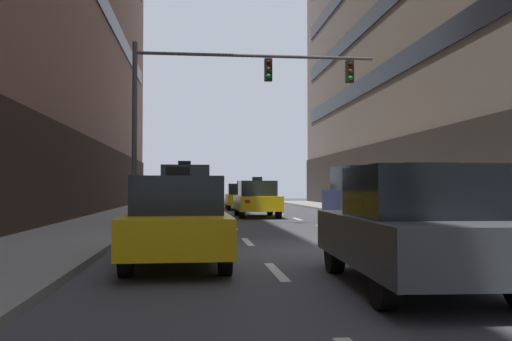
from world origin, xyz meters
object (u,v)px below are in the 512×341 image
Objects in this scene: taxi_driving_2 at (178,221)px; taxi_driving_4 at (241,197)px; taxi_driving_0 at (189,200)px; taxi_driving_6 at (184,196)px; car_driving_1 at (414,228)px; pedestrian_0 at (397,194)px; taxi_driving_3 at (192,197)px; car_parked_2 at (415,199)px; traffic_signal_0 at (220,93)px; car_parked_3 at (360,194)px; taxi_driving_5 at (257,199)px.

taxi_driving_4 reaches higher than taxi_driving_2.
taxi_driving_0 is 0.95× the size of taxi_driving_6.
pedestrian_0 is (6.13, 17.02, 0.29)m from car_driving_1.
taxi_driving_4 is at bearing -14.51° from taxi_driving_3.
car_parked_2 is at bearing -107.04° from pedestrian_0.
traffic_signal_0 is (-2.07, 13.22, 4.08)m from car_driving_1.
car_parked_3 reaches higher than taxi_driving_4.
taxi_driving_5 is (3.08, -9.92, 0.07)m from taxi_driving_3.
car_parked_3 reaches higher than car_parked_2.
taxi_driving_6 is (-3.25, -6.09, 0.23)m from taxi_driving_5.
taxi_driving_4 is at bearing 120.43° from pedestrian_0.
taxi_driving_5 is at bearing 166.37° from pedestrian_0.
pedestrian_0 is (9.48, 4.58, 0.04)m from taxi_driving_6.
taxi_driving_2 is at bearing 141.54° from car_driving_1.
taxi_driving_5 is 0.97× the size of car_parked_3.
taxi_driving_6 is (-3.34, 12.44, 0.25)m from car_driving_1.
car_parked_2 reaches higher than taxi_driving_4.
taxi_driving_4 is (3.14, 25.07, 0.04)m from taxi_driving_2.
traffic_signal_0 is at bearing 141.14° from car_parked_2.
pedestrian_0 is (8.20, 3.80, -3.79)m from traffic_signal_0.
taxi_driving_0 is at bearing -109.72° from taxi_driving_4.
car_driving_1 is at bearing -112.40° from car_parked_2.
taxi_driving_5 reaches higher than taxi_driving_4.
taxi_driving_3 is 15.82m from traffic_signal_0.
car_parked_2 is at bearing -79.00° from taxi_driving_4.
car_parked_3 reaches higher than taxi_driving_5.
taxi_driving_5 is (0.03, -9.13, 0.03)m from taxi_driving_4.
car_driving_1 is at bearing -80.16° from taxi_driving_0.
taxi_driving_4 is at bearing 82.29° from traffic_signal_0.
traffic_signal_0 is at bearing -110.45° from taxi_driving_5.
taxi_driving_0 reaches higher than taxi_driving_3.
taxi_driving_0 is at bearing 89.36° from taxi_driving_6.
taxi_driving_0 is 1.02× the size of taxi_driving_2.
taxi_driving_6 is (-0.17, -16.01, 0.30)m from taxi_driving_3.
taxi_driving_0 is 9.35m from taxi_driving_4.
car_driving_1 is 1.02× the size of taxi_driving_4.
taxi_driving_5 is 10.52m from car_parked_2.
taxi_driving_4 is (3.06, -0.79, 0.04)m from taxi_driving_3.
car_parked_3 reaches higher than taxi_driving_3.
taxi_driving_3 is at bearing 96.36° from car_driving_1.
taxi_driving_6 is 7.88m from car_parked_2.
taxi_driving_2 is 2.51× the size of pedestrian_0.
taxi_driving_5 reaches higher than taxi_driving_2.
car_parked_2 is 0.47× the size of traffic_signal_0.
car_parked_2 is (6.74, -19.78, 0.26)m from taxi_driving_3.
taxi_driving_5 reaches higher than car_driving_1.
car_driving_1 is at bearing -109.81° from pedestrian_0.
taxi_driving_6 reaches higher than taxi_driving_3.
pedestrian_0 is at bearing 24.88° from traffic_signal_0.
taxi_driving_2 is at bearing -90.19° from taxi_driving_3.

